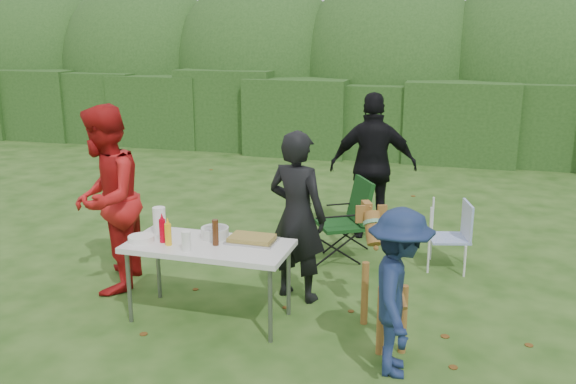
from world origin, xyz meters
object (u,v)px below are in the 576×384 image
(child, at_px, (399,293))
(mustard_bottle, at_px, (168,234))
(lawn_chair, at_px, (448,235))
(paper_towel_roll, at_px, (159,221))
(folding_table, at_px, (209,249))
(camping_chair, at_px, (342,220))
(beer_bottle, at_px, (215,232))
(dog, at_px, (384,282))
(person_red_jacket, at_px, (106,199))
(person_black_puffy, at_px, (373,166))
(ketchup_bottle, at_px, (163,231))
(person_cook, at_px, (297,216))

(child, relative_size, mustard_bottle, 6.70)
(lawn_chair, bearing_deg, paper_towel_roll, 19.56)
(folding_table, distance_m, camping_chair, 2.05)
(beer_bottle, bearing_deg, dog, 3.62)
(person_red_jacket, relative_size, lawn_chair, 2.46)
(folding_table, relative_size, dog, 1.37)
(person_black_puffy, relative_size, mustard_bottle, 9.42)
(child, height_order, beer_bottle, child)
(ketchup_bottle, relative_size, beer_bottle, 0.92)
(person_cook, bearing_deg, child, 150.66)
(camping_chair, xyz_separation_m, ketchup_bottle, (-1.29, -1.93, 0.36))
(person_cook, xyz_separation_m, child, (1.12, -1.13, -0.19))
(person_black_puffy, relative_size, lawn_chair, 2.41)
(mustard_bottle, bearing_deg, child, -8.32)
(beer_bottle, bearing_deg, camping_chair, 67.00)
(paper_towel_roll, bearing_deg, beer_bottle, -13.35)
(dog, bearing_deg, person_red_jacket, 61.15)
(folding_table, height_order, beer_bottle, beer_bottle)
(paper_towel_roll, bearing_deg, camping_chair, 50.09)
(dog, bearing_deg, lawn_chair, -37.82)
(child, xyz_separation_m, ketchup_bottle, (-2.19, 0.36, 0.18))
(paper_towel_roll, bearing_deg, person_black_puffy, 58.25)
(person_black_puffy, distance_m, lawn_chair, 1.43)
(folding_table, bearing_deg, lawn_chair, 42.78)
(person_cook, relative_size, person_red_jacket, 0.89)
(lawn_chair, distance_m, mustard_bottle, 3.20)
(person_cook, relative_size, dog, 1.56)
(dog, distance_m, camping_chair, 1.91)
(folding_table, relative_size, beer_bottle, 6.25)
(child, bearing_deg, mustard_bottle, 74.60)
(folding_table, xyz_separation_m, person_red_jacket, (-1.28, 0.37, 0.27))
(child, bearing_deg, paper_towel_roll, 69.01)
(person_cook, xyz_separation_m, beer_bottle, (-0.57, -0.70, 0.00))
(beer_bottle, bearing_deg, person_black_puffy, 70.37)
(person_red_jacket, height_order, beer_bottle, person_red_jacket)
(child, relative_size, lawn_chair, 1.71)
(folding_table, distance_m, dog, 1.61)
(child, xyz_separation_m, beer_bottle, (-1.70, 0.43, 0.19))
(person_cook, distance_m, ketchup_bottle, 1.31)
(person_cook, xyz_separation_m, lawn_chair, (1.43, 1.24, -0.46))
(folding_table, relative_size, camping_chair, 1.54)
(person_black_puffy, height_order, paper_towel_roll, person_black_puffy)
(folding_table, relative_size, paper_towel_roll, 5.77)
(person_black_puffy, xyz_separation_m, dog, (0.52, -2.70, -0.42))
(camping_chair, relative_size, paper_towel_roll, 3.74)
(child, height_order, lawn_chair, child)
(dog, distance_m, beer_bottle, 1.56)
(person_cook, relative_size, beer_bottle, 7.13)
(folding_table, height_order, mustard_bottle, mustard_bottle)
(child, bearing_deg, camping_chair, 14.48)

